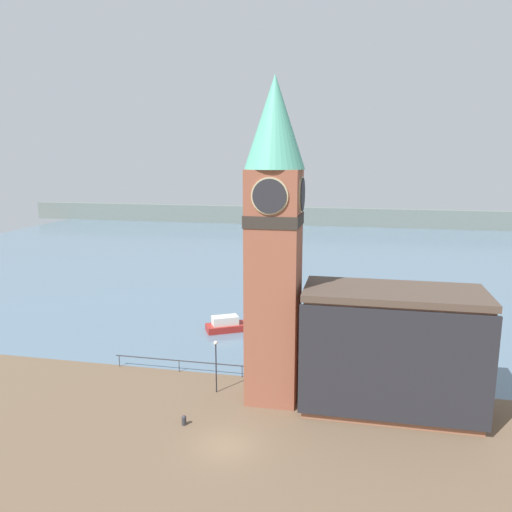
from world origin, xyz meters
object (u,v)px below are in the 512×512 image
at_px(mooring_bollard_near, 184,420).
at_px(lamp_post, 216,357).
at_px(clock_tower, 274,235).
at_px(boat_near, 232,325).
at_px(pier_building, 391,350).

relative_size(mooring_bollard_near, lamp_post, 0.16).
bearing_deg(clock_tower, boat_near, 115.87).
bearing_deg(clock_tower, lamp_post, -178.81).
bearing_deg(pier_building, mooring_bollard_near, -159.67).
height_order(clock_tower, mooring_bollard_near, clock_tower).
height_order(boat_near, mooring_bollard_near, boat_near).
height_order(pier_building, lamp_post, pier_building).
xyz_separation_m(pier_building, lamp_post, (-13.61, 0.01, -1.67)).
bearing_deg(pier_building, boat_near, 137.47).
distance_m(pier_building, boat_near, 22.11).
xyz_separation_m(mooring_bollard_near, lamp_post, (0.86, 5.37, 2.65)).
relative_size(clock_tower, boat_near, 3.72).
relative_size(pier_building, boat_near, 1.99).
bearing_deg(mooring_bollard_near, clock_tower, 44.65).
distance_m(boat_near, mooring_bollard_near, 20.11).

